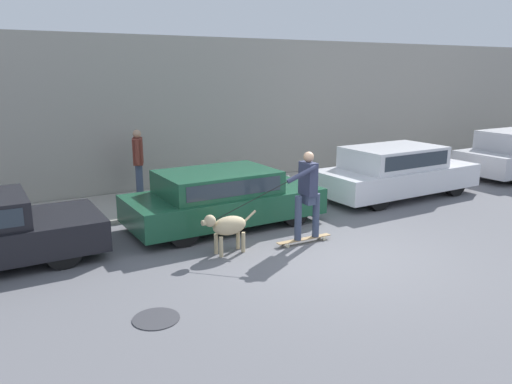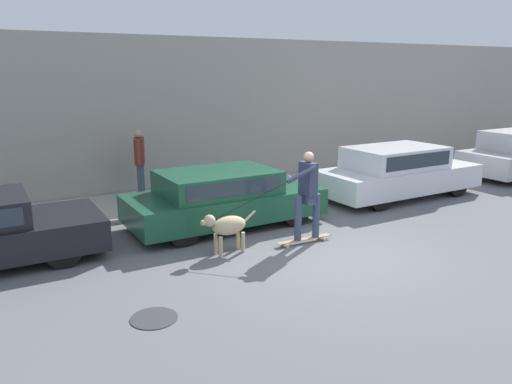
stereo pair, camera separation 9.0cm
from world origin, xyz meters
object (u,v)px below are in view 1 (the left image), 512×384
(parked_car_2, at_px, (396,172))
(fire_hydrant, at_px, (287,188))
(skateboarder, at_px, (307,192))
(parked_car_1, at_px, (222,198))
(dog, at_px, (227,226))
(pedestrian_with_bag, at_px, (138,161))

(parked_car_2, height_order, fire_hydrant, parked_car_2)
(skateboarder, bearing_deg, parked_car_1, -61.71)
(skateboarder, distance_m, fire_hydrant, 3.00)
(dog, xyz_separation_m, fire_hydrant, (2.83, 2.39, -0.14))
(parked_car_2, xyz_separation_m, skateboarder, (-4.01, -1.72, 0.34))
(parked_car_1, xyz_separation_m, skateboarder, (0.87, -1.72, 0.39))
(parked_car_2, height_order, pedestrian_with_bag, pedestrian_with_bag)
(parked_car_1, relative_size, pedestrian_with_bag, 2.38)
(skateboarder, xyz_separation_m, pedestrian_with_bag, (-1.78, 4.37, 0.04))
(parked_car_2, relative_size, fire_hydrant, 6.47)
(dog, relative_size, pedestrian_with_bag, 0.65)
(parked_car_1, xyz_separation_m, pedestrian_with_bag, (-0.91, 2.65, 0.44))
(parked_car_1, bearing_deg, pedestrian_with_bag, 108.29)
(parked_car_2, relative_size, skateboarder, 1.81)
(parked_car_1, relative_size, dog, 3.68)
(parked_car_1, distance_m, pedestrian_with_bag, 2.84)
(parked_car_2, distance_m, fire_hydrant, 2.85)
(dog, relative_size, skateboarder, 0.45)
(fire_hydrant, bearing_deg, parked_car_2, -18.49)
(pedestrian_with_bag, bearing_deg, fire_hydrant, -9.53)
(skateboarder, relative_size, fire_hydrant, 3.58)
(parked_car_2, bearing_deg, skateboarder, -157.59)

